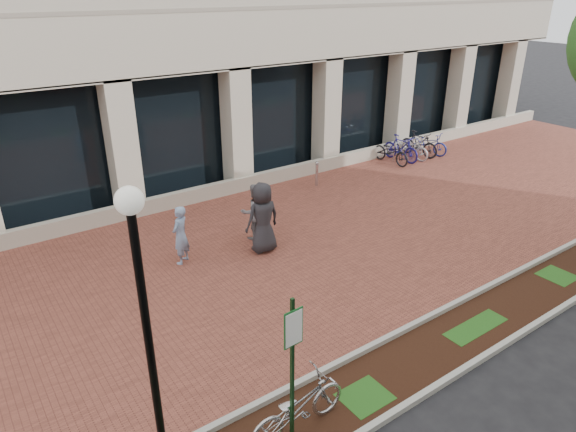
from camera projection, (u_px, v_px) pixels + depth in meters
ground at (267, 255)px, 13.88m from camera, size 120.00×120.00×0.00m
brick_plaza at (267, 255)px, 13.88m from camera, size 40.00×9.00×0.01m
planting_strip at (414, 361)px, 9.98m from camera, size 40.00×1.50×0.01m
curb_plaza_side at (387, 339)px, 10.51m from camera, size 40.00×0.12×0.12m
curb_street_side at (446, 381)px, 9.40m from camera, size 40.00×0.12×0.12m
parking_sign at (293, 356)px, 7.54m from camera, size 0.34×0.07×2.70m
lamppost at (146, 325)px, 6.83m from camera, size 0.36×0.36×4.52m
locked_bicycle at (298, 407)px, 8.25m from camera, size 1.87×0.70×0.97m
pedestrian_left at (180, 235)px, 13.21m from camera, size 0.69×0.65×1.59m
pedestrian_mid at (254, 212)px, 14.49m from camera, size 0.91×0.77×1.66m
pedestrian_right at (263, 218)px, 13.73m from camera, size 0.98×0.65×1.97m
bollard at (317, 174)px, 18.47m from camera, size 0.12×0.12×0.92m
bike_rack_cluster at (410, 147)px, 21.41m from camera, size 3.06×1.92×1.06m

